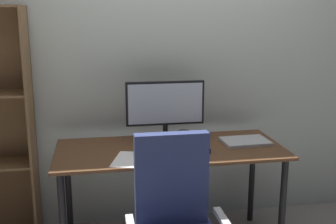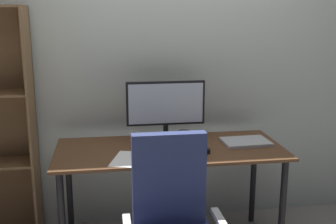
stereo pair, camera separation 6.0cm
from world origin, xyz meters
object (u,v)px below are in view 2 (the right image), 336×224
at_px(laptop, 246,142).
at_px(keyboard, 167,154).
at_px(mouse, 204,150).
at_px(coffee_mug, 184,138).
at_px(desk, 170,160).
at_px(monitor, 165,107).

bearing_deg(laptop, keyboard, -166.18).
relative_size(mouse, coffee_mug, 0.92).
bearing_deg(coffee_mug, keyboard, -126.67).
relative_size(mouse, laptop, 0.30).
bearing_deg(desk, monitor, 90.94).
xyz_separation_m(desk, mouse, (0.21, -0.12, 0.10)).
distance_m(keyboard, coffee_mug, 0.25).
bearing_deg(coffee_mug, monitor, 126.53).
xyz_separation_m(monitor, keyboard, (-0.04, -0.34, -0.24)).
relative_size(monitor, laptop, 1.74).
height_order(keyboard, coffee_mug, coffee_mug).
relative_size(desk, keyboard, 5.28).
height_order(desk, mouse, mouse).
distance_m(keyboard, mouse, 0.25).
bearing_deg(keyboard, desk, 77.12).
distance_m(monitor, coffee_mug, 0.27).
bearing_deg(mouse, coffee_mug, 118.82).
height_order(monitor, laptop, monitor).
distance_m(mouse, coffee_mug, 0.20).
bearing_deg(keyboard, mouse, 8.71).
bearing_deg(mouse, monitor, 121.19).
bearing_deg(desk, laptop, 2.29).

